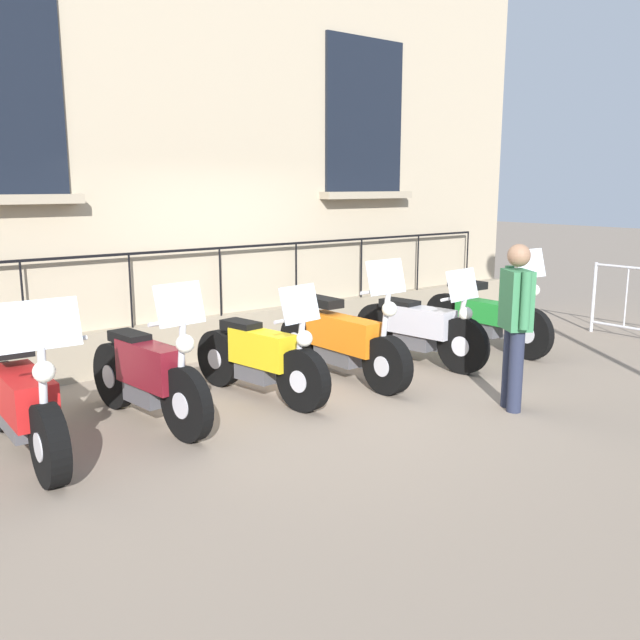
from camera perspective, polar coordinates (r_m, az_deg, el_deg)
The scene contains 9 objects.
ground_plane at distance 7.48m, azimuth -1.14°, elevation -5.74°, with size 60.00×60.00×0.00m, color gray.
building_facade at distance 9.25m, azimuth -10.31°, elevation 23.53°, with size 0.82×11.35×8.54m.
motorcycle_red at distance 6.06m, azimuth -23.50°, elevation -6.44°, with size 2.09×0.71×1.38m.
motorcycle_maroon at distance 6.48m, azimuth -14.11°, elevation -4.60°, with size 1.92×0.54×1.38m.
motorcycle_yellow at distance 7.08m, azimuth -4.98°, elevation -3.27°, with size 1.90×0.58×1.24m.
motorcycle_orange at distance 7.74m, azimuth 1.84°, elevation -1.80°, with size 2.14×0.59×1.43m.
motorcycle_silver at distance 8.47m, azimuth 8.34°, elevation -0.71°, with size 1.97×0.64×1.23m.
motorcycle_green at distance 9.43m, azimuth 13.71°, elevation 0.26°, with size 2.11×0.60×1.40m.
pedestrian_walking at distance 6.85m, azimuth 16.01°, elevation 0.16°, with size 0.46×0.38×1.63m.
Camera 1 is at (5.73, -4.29, 2.18)m, focal length 38.33 mm.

